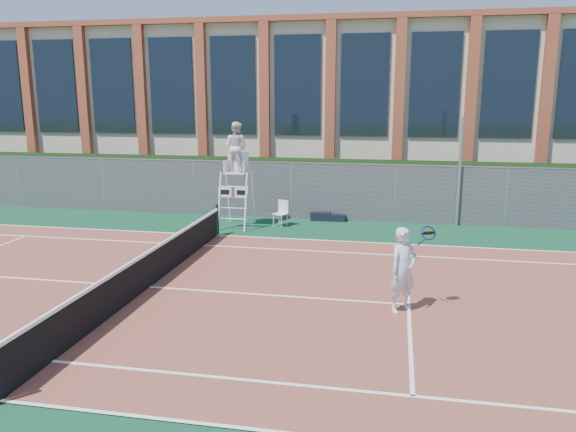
% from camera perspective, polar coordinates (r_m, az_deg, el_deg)
% --- Properties ---
extents(ground, '(120.00, 120.00, 0.00)m').
position_cam_1_polar(ground, '(14.65, -13.95, -7.12)').
color(ground, '#233814').
extents(apron, '(36.00, 20.00, 0.01)m').
position_cam_1_polar(apron, '(15.51, -12.41, -5.95)').
color(apron, '#0C3820').
rests_on(apron, ground).
extents(tennis_court, '(23.77, 10.97, 0.02)m').
position_cam_1_polar(tennis_court, '(14.64, -13.96, -7.05)').
color(tennis_court, brown).
rests_on(tennis_court, apron).
extents(tennis_net, '(0.10, 11.30, 1.10)m').
position_cam_1_polar(tennis_net, '(14.49, -14.06, -5.12)').
color(tennis_net, black).
rests_on(tennis_net, ground).
extents(fence, '(40.00, 0.06, 2.20)m').
position_cam_1_polar(fence, '(22.43, -4.69, 2.71)').
color(fence, '#595E60').
rests_on(fence, ground).
extents(hedge, '(40.00, 1.40, 2.20)m').
position_cam_1_polar(hedge, '(23.57, -3.91, 3.18)').
color(hedge, black).
rests_on(hedge, ground).
extents(building, '(45.00, 10.60, 8.22)m').
position_cam_1_polar(building, '(31.05, -0.18, 10.98)').
color(building, beige).
rests_on(building, ground).
extents(steel_pole, '(0.12, 0.12, 4.00)m').
position_cam_1_polar(steel_pole, '(21.50, 17.04, 4.25)').
color(steel_pole, '#9EA0A5').
rests_on(steel_pole, ground).
extents(umpire_chair, '(1.09, 1.67, 3.89)m').
position_cam_1_polar(umpire_chair, '(20.46, -5.29, 6.72)').
color(umpire_chair, white).
rests_on(umpire_chair, ground).
extents(plastic_chair, '(0.59, 0.59, 0.96)m').
position_cam_1_polar(plastic_chair, '(20.76, -0.64, 0.52)').
color(plastic_chair, silver).
rests_on(plastic_chair, apron).
extents(sports_bag_near, '(0.79, 0.36, 0.33)m').
position_cam_1_polar(sports_bag_near, '(21.77, 3.32, -0.03)').
color(sports_bag_near, black).
rests_on(sports_bag_near, apron).
extents(sports_bag_far, '(0.67, 0.30, 0.27)m').
position_cam_1_polar(sports_bag_far, '(21.71, 4.96, -0.17)').
color(sports_bag_far, black).
rests_on(sports_bag_far, apron).
extents(tennis_player, '(1.11, 0.87, 1.91)m').
position_cam_1_polar(tennis_player, '(12.65, 11.65, -5.37)').
color(tennis_player, silver).
rests_on(tennis_player, tennis_court).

